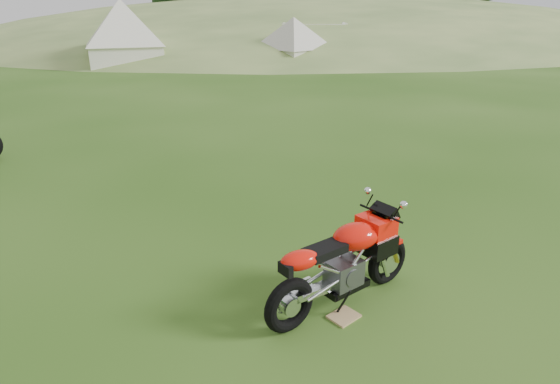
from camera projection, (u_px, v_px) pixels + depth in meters
name	position (u px, v px, depth m)	size (l,w,h in m)	color
ground	(310.00, 252.00, 5.71)	(120.00, 120.00, 0.00)	#244A0F
hillside	(331.00, 36.00, 48.85)	(80.00, 64.00, 8.00)	#5A783D
hedgerow	(331.00, 36.00, 48.85)	(36.00, 1.20, 8.60)	black
sport_motorcycle	(343.00, 257.00, 4.53)	(1.78, 0.45, 1.07)	red
plywood_board	(344.00, 316.00, 4.51)	(0.28, 0.22, 0.02)	tan
tent_left	(124.00, 36.00, 23.30)	(3.42, 3.42, 2.96)	silver
tent_right	(293.00, 41.00, 23.66)	(2.84, 2.84, 2.46)	beige
caravan	(313.00, 41.00, 27.20)	(4.20, 1.88, 1.96)	white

